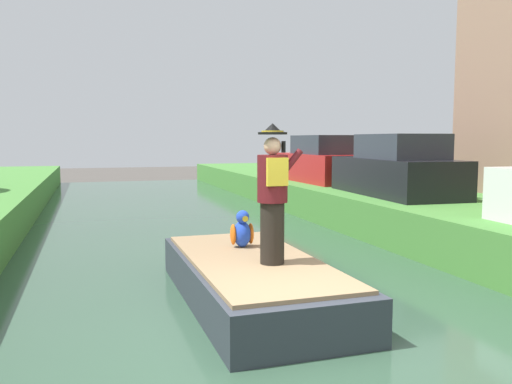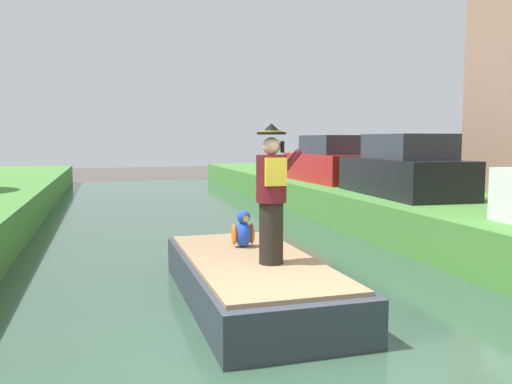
# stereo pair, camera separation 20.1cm
# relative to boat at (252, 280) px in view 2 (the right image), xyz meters

# --- Properties ---
(ground_plane) EXTENTS (80.00, 80.00, 0.00)m
(ground_plane) POSITION_rel_boat_xyz_m (0.00, -1.90, -0.40)
(ground_plane) COLOR #4C4742
(canal_water) EXTENTS (7.19, 48.00, 0.10)m
(canal_water) POSITION_rel_boat_xyz_m (0.00, -1.90, -0.35)
(canal_water) COLOR #33513D
(canal_water) RESTS_ON ground
(boat) EXTENTS (1.84, 4.22, 0.61)m
(boat) POSITION_rel_boat_xyz_m (0.00, 0.00, 0.00)
(boat) COLOR #333842
(boat) RESTS_ON canal_water
(person_pirate) EXTENTS (0.61, 0.42, 1.85)m
(person_pirate) POSITION_rel_boat_xyz_m (0.16, -0.38, 1.23)
(person_pirate) COLOR black
(person_pirate) RESTS_ON boat
(parrot_plush) EXTENTS (0.36, 0.35, 0.57)m
(parrot_plush) POSITION_rel_boat_xyz_m (0.07, 0.77, 0.55)
(parrot_plush) COLOR blue
(parrot_plush) RESTS_ON boat
(parked_car_dark) EXTENTS (1.90, 4.08, 1.50)m
(parked_car_dark) POSITION_rel_boat_xyz_m (5.12, 4.47, 1.20)
(parked_car_dark) COLOR black
(parked_car_dark) RESTS_ON grass_bank_far
(parked_car_red) EXTENTS (1.78, 4.04, 1.50)m
(parked_car_red) POSITION_rel_boat_xyz_m (5.12, 8.85, 1.20)
(parked_car_red) COLOR red
(parked_car_red) RESTS_ON grass_bank_far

